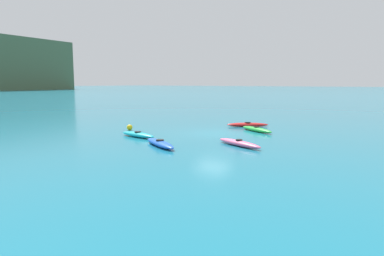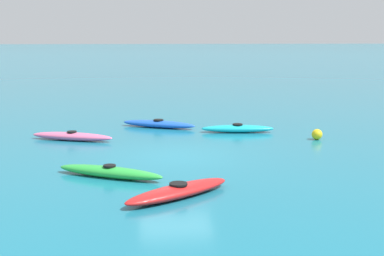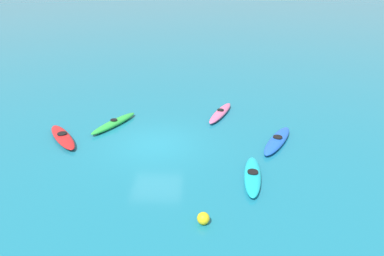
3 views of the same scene
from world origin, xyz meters
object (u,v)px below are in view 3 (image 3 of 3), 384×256
kayak_green (114,123)px  kayak_pink (220,113)px  kayak_blue (277,140)px  buoy_yellow (203,218)px  kayak_cyan (253,176)px  kayak_red (63,137)px

kayak_green → kayak_pink: same height
kayak_blue → buoy_yellow: 7.05m
kayak_cyan → buoy_yellow: size_ratio=7.42×
kayak_green → buoy_yellow: size_ratio=7.67×
kayak_blue → kayak_pink: size_ratio=1.01×
kayak_pink → kayak_red: same height
kayak_green → kayak_pink: size_ratio=0.96×
kayak_pink → kayak_cyan: bearing=98.1°
kayak_blue → kayak_cyan: size_ratio=1.09×
kayak_green → kayak_pink: bearing=-164.2°
kayak_cyan → kayak_red: size_ratio=1.01×
kayak_blue → buoy_yellow: (3.60, 6.05, 0.05)m
kayak_blue → buoy_yellow: size_ratio=8.09×
kayak_green → kayak_red: size_ratio=1.04×
kayak_blue → kayak_red: 10.55m
kayak_pink → kayak_red: (7.96, 3.43, 0.00)m
kayak_blue → kayak_cyan: (1.62, 3.27, 0.00)m
kayak_cyan → buoy_yellow: 3.42m
kayak_cyan → buoy_yellow: buoy_yellow is taller
kayak_red → kayak_cyan: bearing=159.2°
kayak_pink → kayak_red: 8.67m
kayak_cyan → buoy_yellow: (1.98, 2.78, 0.05)m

